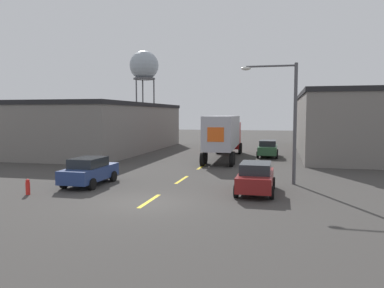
# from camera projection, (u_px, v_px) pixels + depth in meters

# --- Properties ---
(ground_plane) EXTENTS (160.00, 160.00, 0.00)m
(ground_plane) POSITION_uv_depth(u_px,v_px,m) (146.00, 203.00, 17.29)
(ground_plane) COLOR #3D3A38
(road_centerline) EXTENTS (0.20, 14.62, 0.01)m
(road_centerline) POSITION_uv_depth(u_px,v_px,m) (182.00, 180.00, 23.41)
(road_centerline) COLOR yellow
(road_centerline) RESTS_ON ground_plane
(warehouse_left) EXTENTS (12.88, 23.02, 5.30)m
(warehouse_left) POSITION_uv_depth(u_px,v_px,m) (98.00, 127.00, 42.10)
(warehouse_left) COLOR slate
(warehouse_left) RESTS_ON ground_plane
(warehouse_right) EXTENTS (9.70, 26.22, 6.20)m
(warehouse_right) POSITION_uv_depth(u_px,v_px,m) (344.00, 123.00, 40.08)
(warehouse_right) COLOR slate
(warehouse_right) RESTS_ON ground_plane
(semi_truck) EXTENTS (3.06, 12.52, 3.94)m
(semi_truck) POSITION_uv_depth(u_px,v_px,m) (224.00, 133.00, 34.29)
(semi_truck) COLOR #B21919
(semi_truck) RESTS_ON ground_plane
(parked_car_right_far) EXTENTS (1.94, 4.23, 1.60)m
(parked_car_right_far) POSITION_uv_depth(u_px,v_px,m) (268.00, 148.00, 35.84)
(parked_car_right_far) COLOR #2D5B38
(parked_car_right_far) RESTS_ON ground_plane
(parked_car_left_near) EXTENTS (1.94, 4.23, 1.60)m
(parked_car_left_near) POSITION_uv_depth(u_px,v_px,m) (89.00, 171.00, 21.64)
(parked_car_left_near) COLOR navy
(parked_car_left_near) RESTS_ON ground_plane
(parked_car_right_near) EXTENTS (1.94, 4.23, 1.60)m
(parked_car_right_near) POSITION_uv_depth(u_px,v_px,m) (256.00, 177.00, 19.44)
(parked_car_right_near) COLOR maroon
(parked_car_right_near) RESTS_ON ground_plane
(water_tower) EXTENTS (5.94, 5.94, 17.04)m
(water_tower) POSITION_uv_depth(u_px,v_px,m) (144.00, 66.00, 76.70)
(water_tower) COLOR #47474C
(water_tower) RESTS_ON ground_plane
(street_lamp) EXTENTS (3.24, 0.32, 7.04)m
(street_lamp) POSITION_uv_depth(u_px,v_px,m) (287.00, 112.00, 21.71)
(street_lamp) COLOR #4C4C51
(street_lamp) RESTS_ON ground_plane
(fire_hydrant) EXTENTS (0.22, 0.22, 0.81)m
(fire_hydrant) POSITION_uv_depth(u_px,v_px,m) (28.00, 187.00, 19.07)
(fire_hydrant) COLOR red
(fire_hydrant) RESTS_ON ground_plane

